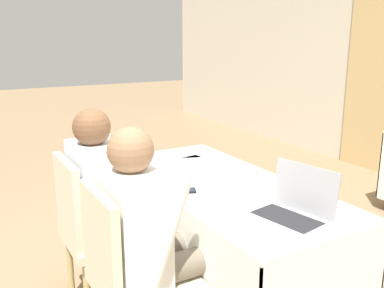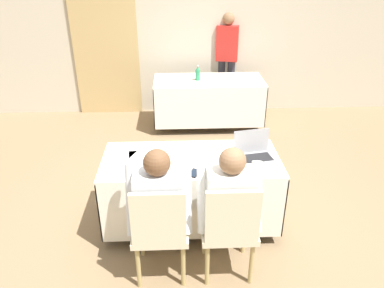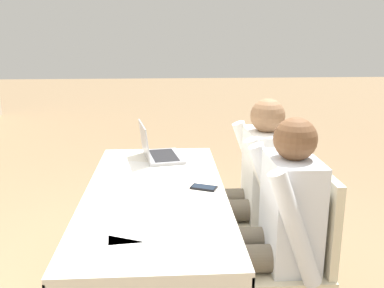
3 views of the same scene
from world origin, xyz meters
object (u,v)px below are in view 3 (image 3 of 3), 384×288
Objects in this scene: person_checkered_shirt at (274,222)px; person_white_shirt at (252,183)px; chair_near_left at (293,251)px; laptop at (158,152)px; cell_phone at (204,187)px; chair_near_right at (268,207)px.

person_white_shirt is at bearing -180.00° from person_checkered_shirt.
laptop is at bearing -141.76° from chair_near_left.
chair_near_left is at bearing 10.85° from person_white_shirt.
laptop is 1.11m from chair_near_left.
chair_near_right is at bearing -34.98° from cell_phone.
laptop reaches higher than chair_near_right.
laptop is at bearing -146.37° from person_checkered_shirt.
person_white_shirt is (0.54, 0.00, 0.00)m from person_checkered_shirt.
laptop is 0.41× the size of chair_near_left.
laptop is 0.32× the size of person_checkered_shirt.
chair_near_left is at bearing -152.08° from laptop.
laptop is 0.78m from chair_near_right.
chair_near_right is 0.78× the size of person_white_shirt.
person_white_shirt reaches higher than chair_near_left.
person_checkered_shirt is 1.00× the size of person_white_shirt.
person_checkered_shirt is at bearing -156.69° from laptop.
cell_phone is 0.55m from chair_near_left.
cell_phone is 0.13× the size of person_white_shirt.
laptop reaches higher than cell_phone.
chair_near_right is (0.54, 0.00, 0.00)m from chair_near_left.
chair_near_left reaches higher than cell_phone.
cell_phone is 0.17× the size of chair_near_left.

